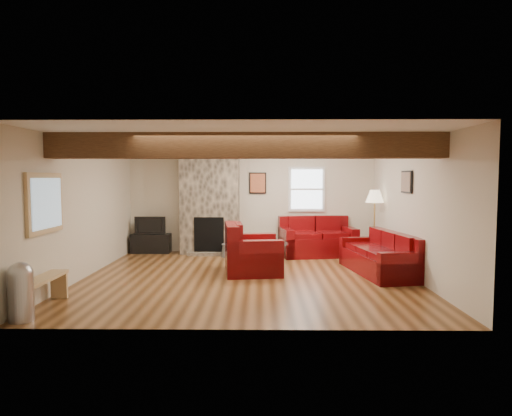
# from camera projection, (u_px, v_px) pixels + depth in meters

# --- Properties ---
(room) EXTENTS (8.00, 8.00, 8.00)m
(room) POSITION_uv_depth(u_px,v_px,m) (248.00, 209.00, 7.79)
(room) COLOR #553216
(room) RESTS_ON ground
(floor) EXTENTS (6.00, 6.00, 0.00)m
(floor) POSITION_uv_depth(u_px,v_px,m) (248.00, 277.00, 7.88)
(floor) COLOR #553216
(floor) RESTS_ON ground
(oak_beam) EXTENTS (6.00, 0.36, 0.38)m
(oak_beam) POSITION_uv_depth(u_px,v_px,m) (246.00, 146.00, 6.47)
(oak_beam) COLOR #331D0F
(oak_beam) RESTS_ON room
(chimney_breast) EXTENTS (1.40, 0.67, 2.50)m
(chimney_breast) POSITION_uv_depth(u_px,v_px,m) (210.00, 203.00, 10.29)
(chimney_breast) COLOR #38322B
(chimney_breast) RESTS_ON floor
(back_window) EXTENTS (0.90, 0.08, 1.10)m
(back_window) POSITION_uv_depth(u_px,v_px,m) (307.00, 189.00, 10.46)
(back_window) COLOR silver
(back_window) RESTS_ON room
(hatch_window) EXTENTS (0.08, 1.00, 0.90)m
(hatch_window) POSITION_uv_depth(u_px,v_px,m) (45.00, 203.00, 6.32)
(hatch_window) COLOR tan
(hatch_window) RESTS_ON room
(ceiling_dome) EXTENTS (0.40, 0.40, 0.18)m
(ceiling_dome) POSITION_uv_depth(u_px,v_px,m) (294.00, 147.00, 8.60)
(ceiling_dome) COLOR white
(ceiling_dome) RESTS_ON room
(artwork_back) EXTENTS (0.42, 0.06, 0.52)m
(artwork_back) POSITION_uv_depth(u_px,v_px,m) (258.00, 183.00, 10.46)
(artwork_back) COLOR black
(artwork_back) RESTS_ON room
(artwork_right) EXTENTS (0.06, 0.55, 0.42)m
(artwork_right) POSITION_uv_depth(u_px,v_px,m) (406.00, 182.00, 8.02)
(artwork_right) COLOR black
(artwork_right) RESTS_ON room
(sofa_three) EXTENTS (1.16, 2.14, 0.78)m
(sofa_three) POSITION_uv_depth(u_px,v_px,m) (379.00, 253.00, 8.15)
(sofa_three) COLOR #4E0605
(sofa_three) RESTS_ON floor
(loveseat) EXTENTS (1.84, 1.23, 0.91)m
(loveseat) POSITION_uv_depth(u_px,v_px,m) (317.00, 236.00, 10.05)
(loveseat) COLOR #4E0605
(loveseat) RESTS_ON floor
(armchair_red) EXTENTS (1.16, 1.29, 0.95)m
(armchair_red) POSITION_uv_depth(u_px,v_px,m) (253.00, 248.00, 8.24)
(armchair_red) COLOR #4E0605
(armchair_red) RESTS_ON floor
(coffee_table) EXTENTS (0.89, 0.89, 0.46)m
(coffee_table) POSITION_uv_depth(u_px,v_px,m) (268.00, 253.00, 9.15)
(coffee_table) COLOR #482C17
(coffee_table) RESTS_ON floor
(tv_cabinet) EXTENTS (0.93, 0.37, 0.47)m
(tv_cabinet) POSITION_uv_depth(u_px,v_px,m) (151.00, 243.00, 10.42)
(tv_cabinet) COLOR black
(tv_cabinet) RESTS_ON floor
(television) EXTENTS (0.74, 0.10, 0.43)m
(television) POSITION_uv_depth(u_px,v_px,m) (151.00, 225.00, 10.39)
(television) COLOR black
(television) RESTS_ON tv_cabinet
(floor_lamp) EXTENTS (0.40, 0.40, 1.56)m
(floor_lamp) POSITION_uv_depth(u_px,v_px,m) (375.00, 200.00, 9.55)
(floor_lamp) COLOR tan
(floor_lamp) RESTS_ON floor
(pine_bench) EXTENTS (0.27, 1.14, 0.43)m
(pine_bench) POSITION_uv_depth(u_px,v_px,m) (41.00, 294.00, 5.95)
(pine_bench) COLOR tan
(pine_bench) RESTS_ON floor
(pedal_bin) EXTENTS (0.31, 0.31, 0.76)m
(pedal_bin) POSITION_uv_depth(u_px,v_px,m) (21.00, 292.00, 5.43)
(pedal_bin) COLOR #B0B0B5
(pedal_bin) RESTS_ON floor
(coal_bucket) EXTENTS (0.33, 0.33, 0.31)m
(coal_bucket) POSITION_uv_depth(u_px,v_px,m) (228.00, 250.00, 9.90)
(coal_bucket) COLOR slate
(coal_bucket) RESTS_ON floor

